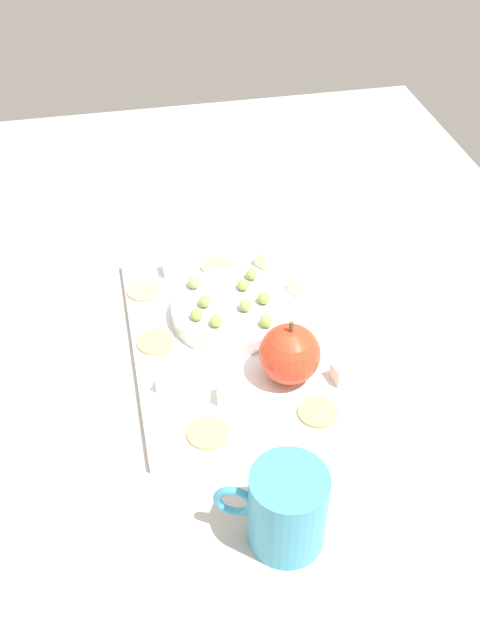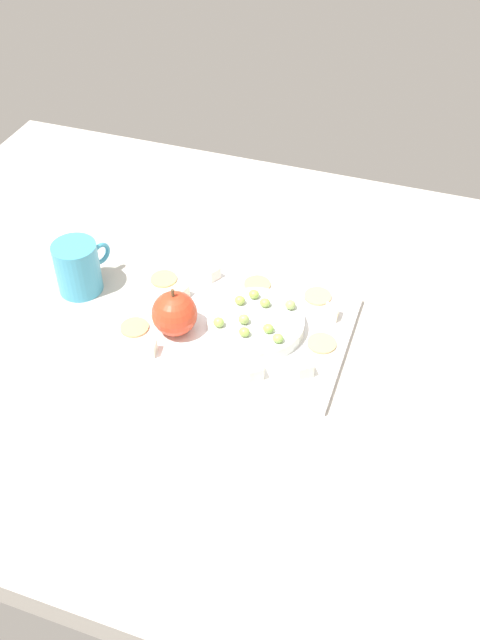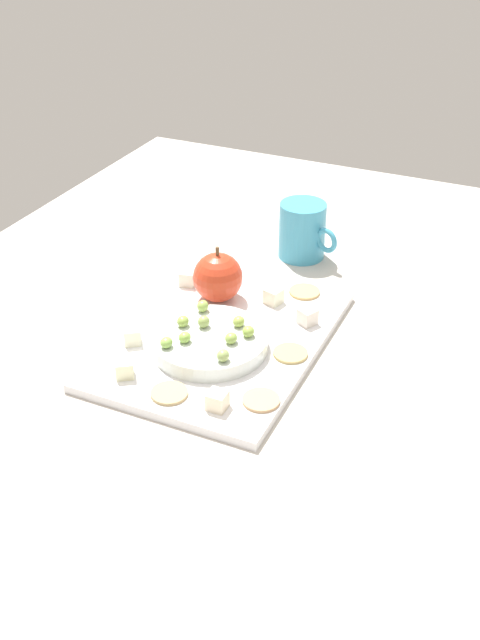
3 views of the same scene
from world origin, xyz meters
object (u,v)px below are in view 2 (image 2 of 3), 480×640
(grape_5, at_px, (244,332))
(grape_3, at_px, (268,328))
(cracker_4, at_px, (318,296))
(grape_2, at_px, (290,305))
(apple_whole, at_px, (174,313))
(serving_dish, at_px, (256,324))
(cheese_cube_4, at_px, (181,292))
(cracker_1, at_px, (164,279))
(cracker_2, at_px, (135,327))
(grape_6, at_px, (241,301))
(grape_4, at_px, (265,303))
(cheese_cube_5, at_px, (212,273))
(cup, at_px, (78,267))
(grape_8, at_px, (278,338))
(cracker_3, at_px, (257,284))
(grape_1, at_px, (254,294))
(cracker_0, at_px, (322,343))
(cheese_cube_1, at_px, (255,372))
(grape_7, at_px, (219,322))
(grape_0, at_px, (244,319))
(platter, at_px, (235,326))
(cheese_cube_0, at_px, (149,348))
(cheese_cube_2, at_px, (331,313))
(cheese_cube_3, at_px, (304,368))

(grape_5, bearing_deg, grape_3, 31.63)
(cracker_4, height_order, grape_2, grape_2)
(apple_whole, height_order, grape_3, apple_whole)
(serving_dish, bearing_deg, grape_3, -38.47)
(apple_whole, distance_m, cheese_cube_4, 0.08)
(apple_whole, relative_size, cracker_1, 1.58)
(cracker_2, xyz_separation_m, grape_6, (0.15, 0.09, 0.03))
(grape_4, distance_m, grape_6, 0.04)
(cheese_cube_5, distance_m, cracker_4, 0.18)
(cup, bearing_deg, grape_8, -7.58)
(serving_dish, distance_m, cracker_4, 0.13)
(cracker_3, relative_size, grape_2, 2.65)
(grape_3, relative_size, grape_4, 1.00)
(cheese_cube_4, distance_m, grape_5, 0.15)
(cracker_4, relative_size, grape_3, 2.65)
(cracker_2, bearing_deg, grape_5, 6.89)
(grape_1, relative_size, grape_8, 1.00)
(cracker_0, bearing_deg, cracker_1, 167.80)
(apple_whole, height_order, cheese_cube_1, apple_whole)
(cheese_cube_4, height_order, cracker_1, cheese_cube_4)
(cracker_4, relative_size, grape_1, 2.65)
(cracker_2, distance_m, grape_2, 0.24)
(grape_1, bearing_deg, grape_7, -110.54)
(grape_0, height_order, grape_5, grape_0)
(cracker_0, xyz_separation_m, grape_1, (-0.12, 0.05, 0.03))
(platter, distance_m, cheese_cube_0, 0.15)
(cracker_3, xyz_separation_m, grape_6, (-0.00, -0.07, 0.03))
(cheese_cube_2, height_order, grape_3, grape_3)
(cheese_cube_1, bearing_deg, grape_0, 118.60)
(cheese_cube_1, height_order, cracker_3, cheese_cube_1)
(grape_0, height_order, grape_3, grape_0)
(cheese_cube_5, distance_m, cracker_2, 0.17)
(cheese_cube_0, xyz_separation_m, grape_6, (0.10, 0.13, 0.02))
(platter, distance_m, cracker_2, 0.16)
(grape_2, distance_m, grape_3, 0.06)
(platter, relative_size, cheese_cube_4, 16.33)
(apple_whole, height_order, grape_4, apple_whole)
(cheese_cube_2, height_order, cup, cup)
(cheese_cube_4, bearing_deg, cheese_cube_2, 7.24)
(cheese_cube_5, xyz_separation_m, cracker_1, (-0.07, -0.03, -0.01))
(cheese_cube_4, relative_size, grape_2, 1.30)
(cracker_4, relative_size, grape_0, 2.65)
(cracker_0, height_order, grape_7, grape_7)
(grape_1, distance_m, grape_8, 0.10)
(cracker_2, relative_size, cracker_3, 1.00)
(cheese_cube_3, relative_size, grape_2, 1.30)
(cheese_cube_2, relative_size, cheese_cube_5, 1.00)
(cheese_cube_4, distance_m, cracker_1, 0.05)
(grape_8, bearing_deg, cracker_0, 30.94)
(cracker_1, relative_size, cracker_2, 1.00)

